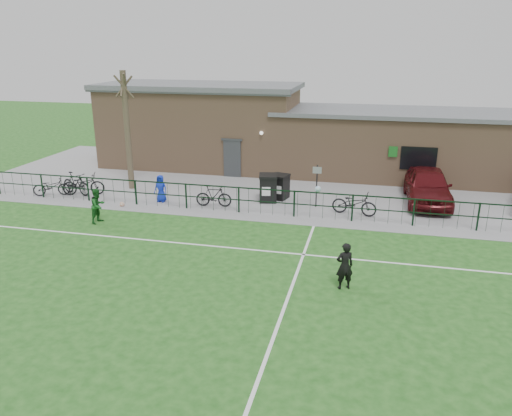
% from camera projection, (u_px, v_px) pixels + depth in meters
% --- Properties ---
extents(ground, '(90.00, 90.00, 0.00)m').
position_uv_depth(ground, '(217.00, 301.00, 14.73)').
color(ground, '#1B4E17').
rests_on(ground, ground).
extents(paving_strip, '(34.00, 13.00, 0.02)m').
position_uv_depth(paving_strip, '(292.00, 183.00, 27.20)').
color(paving_strip, gray).
rests_on(paving_strip, ground).
extents(pitch_line_touch, '(28.00, 0.10, 0.01)m').
position_uv_depth(pitch_line_touch, '(271.00, 216.00, 21.93)').
color(pitch_line_touch, white).
rests_on(pitch_line_touch, ground).
extents(pitch_line_mid, '(28.00, 0.10, 0.01)m').
position_uv_depth(pitch_line_mid, '(250.00, 250.00, 18.42)').
color(pitch_line_mid, white).
rests_on(pitch_line_mid, ground).
extents(pitch_line_perp, '(0.10, 16.00, 0.01)m').
position_uv_depth(pitch_line_perp, '(284.00, 309.00, 14.29)').
color(pitch_line_perp, white).
rests_on(pitch_line_perp, ground).
extents(perimeter_fence, '(28.00, 0.10, 1.20)m').
position_uv_depth(perimeter_fence, '(272.00, 202.00, 21.93)').
color(perimeter_fence, black).
rests_on(perimeter_fence, ground).
extents(bare_tree, '(0.30, 0.30, 6.00)m').
position_uv_depth(bare_tree, '(127.00, 131.00, 25.23)').
color(bare_tree, '#473B2B').
rests_on(bare_tree, ground).
extents(wheelie_bin_left, '(0.93, 1.00, 1.12)m').
position_uv_depth(wheelie_bin_left, '(280.00, 187.00, 24.25)').
color(wheelie_bin_left, black).
rests_on(wheelie_bin_left, paving_strip).
extents(wheelie_bin_right, '(0.97, 1.06, 1.22)m').
position_uv_depth(wheelie_bin_right, '(268.00, 189.00, 23.85)').
color(wheelie_bin_right, black).
rests_on(wheelie_bin_right, paving_strip).
extents(sign_post, '(0.08, 0.08, 2.00)m').
position_uv_depth(sign_post, '(317.00, 186.00, 22.85)').
color(sign_post, black).
rests_on(sign_post, paving_strip).
extents(car_maroon, '(2.07, 4.92, 1.66)m').
position_uv_depth(car_maroon, '(428.00, 186.00, 23.51)').
color(car_maroon, '#4F0E11').
rests_on(car_maroon, paving_strip).
extents(bicycle_a, '(1.86, 1.28, 0.92)m').
position_uv_depth(bicycle_a, '(51.00, 187.00, 24.75)').
color(bicycle_a, black).
rests_on(bicycle_a, paving_strip).
extents(bicycle_b, '(1.96, 1.11, 1.14)m').
position_uv_depth(bicycle_b, '(76.00, 183.00, 24.90)').
color(bicycle_b, black).
rests_on(bicycle_b, paving_strip).
extents(bicycle_c, '(2.18, 1.33, 1.08)m').
position_uv_depth(bicycle_c, '(83.00, 184.00, 24.86)').
color(bicycle_c, black).
rests_on(bicycle_c, paving_strip).
extents(bicycle_d, '(1.72, 0.65, 1.01)m').
position_uv_depth(bicycle_d, '(214.00, 196.00, 23.08)').
color(bicycle_d, black).
rests_on(bicycle_d, paving_strip).
extents(bicycle_e, '(2.08, 1.05, 1.04)m').
position_uv_depth(bicycle_e, '(354.00, 203.00, 21.96)').
color(bicycle_e, black).
rests_on(bicycle_e, paving_strip).
extents(spectator_child, '(0.65, 0.44, 1.30)m').
position_uv_depth(spectator_child, '(161.00, 188.00, 23.76)').
color(spectator_child, '#132AB3').
rests_on(spectator_child, paving_strip).
extents(goalkeeper_kick, '(1.67, 3.51, 2.36)m').
position_uv_depth(goalkeeper_kick, '(344.00, 263.00, 15.38)').
color(goalkeeper_kick, black).
rests_on(goalkeeper_kick, ground).
extents(outfield_player, '(0.71, 0.83, 1.48)m').
position_uv_depth(outfield_player, '(98.00, 206.00, 21.03)').
color(outfield_player, '#1A5B20').
rests_on(outfield_player, ground).
extents(ball_ground, '(0.23, 0.23, 0.23)m').
position_uv_depth(ball_ground, '(122.00, 204.00, 23.23)').
color(ball_ground, silver).
rests_on(ball_ground, ground).
extents(clubhouse, '(24.25, 5.40, 4.96)m').
position_uv_depth(clubhouse, '(286.00, 133.00, 29.46)').
color(clubhouse, '#A27B5A').
rests_on(clubhouse, ground).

